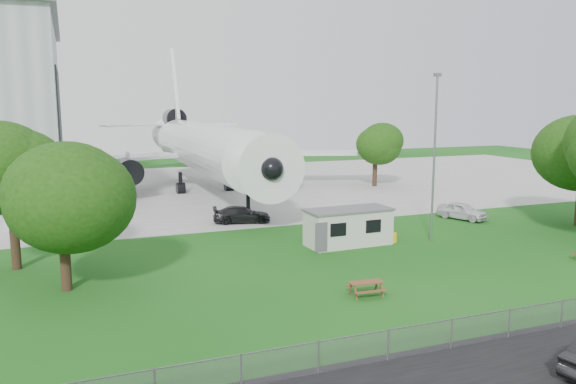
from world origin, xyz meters
name	(u,v)px	position (x,y,z in m)	size (l,w,h in m)	color
ground	(376,278)	(0.00, 0.00, 0.00)	(160.00, 160.00, 0.00)	#26671E
asphalt_strip	(555,378)	(0.00, -13.00, 0.01)	(120.00, 8.00, 0.02)	black
concrete_apron	(216,187)	(0.00, 38.00, 0.01)	(120.00, 46.00, 0.03)	#B7B7B2
airliner	(203,145)	(-2.00, 35.86, 5.27)	(46.36, 47.73, 17.69)	white
site_cabin	(348,227)	(2.04, 7.47, 1.31)	(6.80, 2.93, 2.62)	beige
picnic_west	(366,296)	(-2.07, -2.51, 0.00)	(1.80, 1.50, 0.76)	brown
fence	(489,341)	(0.00, -9.50, 0.00)	(58.00, 0.04, 1.30)	gray
lamp_mast	(434,160)	(8.20, 6.20, 6.00)	(0.16, 0.16, 12.00)	slate
tree_west_big	(9,163)	(-19.61, 9.52, 6.50)	(7.34, 7.34, 10.19)	#382619
tree_west_small	(61,193)	(-16.75, 4.16, 5.32)	(7.26, 7.26, 8.96)	#382619
tree_far_apron	(375,145)	(18.28, 31.84, 5.02)	(6.37, 6.37, 8.22)	#382619
car_ne_hatch	(462,211)	(15.40, 11.79, 0.74)	(1.74, 4.34, 1.48)	silver
car_apron_van	(242,215)	(-2.94, 17.35, 0.70)	(1.96, 4.82, 1.40)	black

